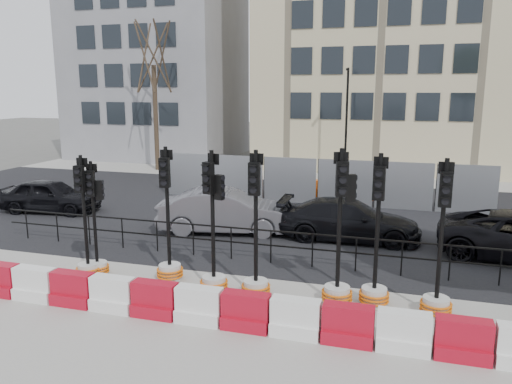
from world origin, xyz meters
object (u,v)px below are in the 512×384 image
(traffic_signal_d, at_px, (213,260))
(car_a, at_px, (50,196))
(traffic_signal_a, at_px, (87,254))
(traffic_signal_h, at_px, (438,285))
(car_c, at_px, (349,220))

(traffic_signal_d, distance_m, car_a, 10.99)
(traffic_signal_a, relative_size, traffic_signal_h, 0.93)
(traffic_signal_h, relative_size, car_c, 0.75)
(traffic_signal_d, xyz_separation_m, traffic_signal_h, (5.16, 0.21, -0.12))
(traffic_signal_a, bearing_deg, car_a, 129.44)
(traffic_signal_h, relative_size, car_a, 0.84)
(car_a, bearing_deg, traffic_signal_h, -117.90)
(traffic_signal_h, distance_m, car_c, 5.76)
(traffic_signal_d, relative_size, car_a, 0.85)
(car_a, bearing_deg, car_c, -98.63)
(traffic_signal_a, xyz_separation_m, car_c, (6.26, 5.43, -0.01))
(traffic_signal_d, bearing_deg, car_c, 81.39)
(traffic_signal_a, distance_m, traffic_signal_h, 8.73)
(traffic_signal_a, height_order, car_c, traffic_signal_a)
(traffic_signal_a, relative_size, traffic_signal_d, 0.93)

